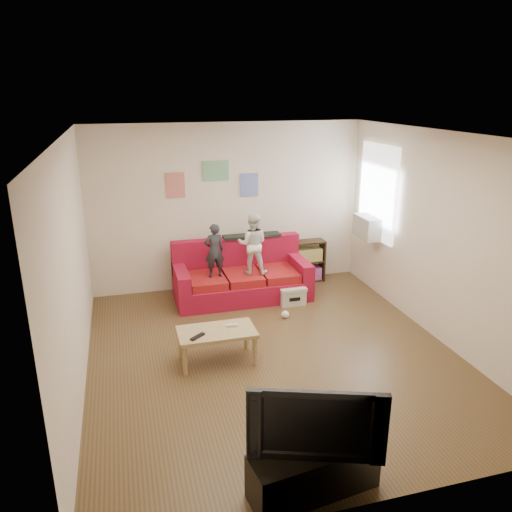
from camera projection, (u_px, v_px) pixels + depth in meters
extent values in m
cube|color=brown|center=(273.00, 354.00, 6.30)|extent=(4.50, 5.00, 0.01)
cube|color=white|center=(275.00, 135.00, 5.44)|extent=(4.50, 5.00, 0.01)
cube|color=beige|center=(228.00, 207.00, 8.16)|extent=(4.50, 0.01, 2.70)
cube|color=beige|center=(378.00, 357.00, 3.58)|extent=(4.50, 0.01, 2.70)
cube|color=beige|center=(72.00, 270.00, 5.30)|extent=(0.01, 5.00, 2.70)
cube|color=beige|center=(441.00, 238.00, 6.43)|extent=(0.01, 5.00, 2.70)
cube|color=maroon|center=(242.00, 288.00, 7.96)|extent=(2.11, 0.95, 0.32)
cube|color=maroon|center=(236.00, 255.00, 8.17)|extent=(2.11, 0.19, 0.58)
cube|color=maroon|center=(181.00, 277.00, 7.63)|extent=(0.19, 0.95, 0.26)
cube|color=maroon|center=(299.00, 266.00, 8.11)|extent=(0.19, 0.95, 0.26)
cube|color=maroon|center=(207.00, 280.00, 7.68)|extent=(0.55, 0.72, 0.13)
cube|color=maroon|center=(243.00, 277.00, 7.83)|extent=(0.55, 0.72, 0.13)
cube|color=maroon|center=(278.00, 274.00, 7.97)|extent=(0.55, 0.72, 0.13)
cube|color=black|center=(252.00, 236.00, 8.14)|extent=(0.95, 0.23, 0.04)
imported|color=#24272C|center=(214.00, 251.00, 7.54)|extent=(0.32, 0.23, 0.84)
imported|color=white|center=(253.00, 244.00, 7.67)|extent=(0.55, 0.48, 0.95)
cube|color=tan|center=(217.00, 332.00, 6.01)|extent=(0.93, 0.51, 0.05)
cylinder|color=tan|center=(185.00, 361.00, 5.77)|extent=(0.06, 0.06, 0.37)
cylinder|color=tan|center=(255.00, 351.00, 5.99)|extent=(0.06, 0.06, 0.37)
cylinder|color=tan|center=(180.00, 344.00, 6.16)|extent=(0.06, 0.06, 0.37)
cylinder|color=tan|center=(246.00, 336.00, 6.37)|extent=(0.06, 0.06, 0.37)
cube|color=black|center=(198.00, 337.00, 5.82)|extent=(0.20, 0.17, 0.02)
cube|color=silver|center=(232.00, 325.00, 6.09)|extent=(0.15, 0.06, 0.03)
cube|color=#312211|center=(274.00, 264.00, 8.47)|extent=(0.03, 0.27, 0.72)
cube|color=#312211|center=(322.00, 260.00, 8.69)|extent=(0.03, 0.27, 0.72)
cube|color=#312211|center=(298.00, 280.00, 8.69)|extent=(0.90, 0.27, 0.03)
cube|color=#312211|center=(299.00, 242.00, 8.47)|extent=(0.90, 0.27, 0.03)
cube|color=#312211|center=(299.00, 262.00, 8.58)|extent=(0.85, 0.27, 0.02)
cube|color=#8A3F8C|center=(298.00, 274.00, 8.65)|extent=(0.79, 0.23, 0.22)
cube|color=olive|center=(299.00, 255.00, 8.54)|extent=(0.79, 0.23, 0.22)
cube|color=white|center=(378.00, 192.00, 7.84)|extent=(0.04, 1.08, 1.48)
cube|color=#B7B2A3|center=(368.00, 227.00, 7.99)|extent=(0.28, 0.55, 0.35)
cube|color=#D87266|center=(175.00, 185.00, 7.80)|extent=(0.30, 0.01, 0.40)
cube|color=#72B27F|center=(216.00, 171.00, 7.90)|extent=(0.42, 0.01, 0.32)
cube|color=#727FCC|center=(249.00, 185.00, 8.12)|extent=(0.30, 0.01, 0.38)
cube|color=beige|center=(292.00, 296.00, 7.76)|extent=(0.39, 0.29, 0.23)
cube|color=beige|center=(292.00, 288.00, 7.72)|extent=(0.41, 0.31, 0.05)
cube|color=black|center=(295.00, 299.00, 7.62)|extent=(0.18, 0.00, 0.06)
cube|color=black|center=(314.00, 471.00, 4.08)|extent=(1.12, 0.50, 0.40)
imported|color=black|center=(316.00, 418.00, 3.92)|extent=(1.07, 0.49, 0.62)
sphere|color=white|center=(285.00, 314.00, 7.28)|extent=(0.12, 0.12, 0.11)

